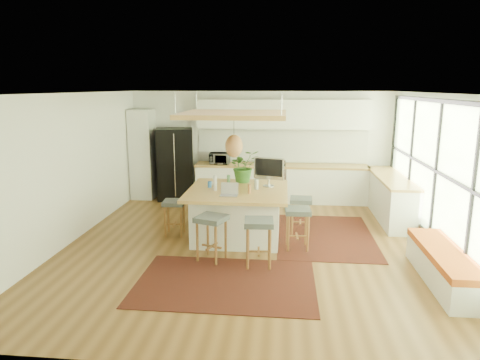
# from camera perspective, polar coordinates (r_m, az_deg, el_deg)

# --- Properties ---
(floor) EXTENTS (7.00, 7.00, 0.00)m
(floor) POSITION_cam_1_polar(r_m,az_deg,el_deg) (7.88, 1.09, -8.65)
(floor) COLOR brown
(floor) RESTS_ON ground
(ceiling) EXTENTS (7.00, 7.00, 0.00)m
(ceiling) POSITION_cam_1_polar(r_m,az_deg,el_deg) (7.36, 1.17, 11.39)
(ceiling) COLOR white
(ceiling) RESTS_ON ground
(wall_back) EXTENTS (6.50, 0.00, 6.50)m
(wall_back) POSITION_cam_1_polar(r_m,az_deg,el_deg) (10.95, 2.65, 4.57)
(wall_back) COLOR white
(wall_back) RESTS_ON ground
(wall_front) EXTENTS (6.50, 0.00, 6.50)m
(wall_front) POSITION_cam_1_polar(r_m,az_deg,el_deg) (4.15, -2.93, -8.35)
(wall_front) COLOR white
(wall_front) RESTS_ON ground
(wall_left) EXTENTS (0.00, 7.00, 7.00)m
(wall_left) POSITION_cam_1_polar(r_m,az_deg,el_deg) (8.42, -21.51, 1.40)
(wall_left) COLOR white
(wall_left) RESTS_ON ground
(wall_right) EXTENTS (0.00, 7.00, 7.00)m
(wall_right) POSITION_cam_1_polar(r_m,az_deg,el_deg) (7.93, 25.22, 0.46)
(wall_right) COLOR white
(wall_right) RESTS_ON ground
(window_wall) EXTENTS (0.10, 6.20, 2.60)m
(window_wall) POSITION_cam_1_polar(r_m,az_deg,el_deg) (7.92, 25.05, 0.82)
(window_wall) COLOR black
(window_wall) RESTS_ON wall_right
(pantry) EXTENTS (0.55, 0.60, 2.25)m
(pantry) POSITION_cam_1_polar(r_m,az_deg,el_deg) (11.23, -12.69, 3.31)
(pantry) COLOR white
(pantry) RESTS_ON floor
(back_counter_base) EXTENTS (4.20, 0.60, 0.88)m
(back_counter_base) POSITION_cam_1_polar(r_m,az_deg,el_deg) (10.78, 5.43, -0.51)
(back_counter_base) COLOR white
(back_counter_base) RESTS_ON floor
(back_counter_top) EXTENTS (4.24, 0.64, 0.05)m
(back_counter_top) POSITION_cam_1_polar(r_m,az_deg,el_deg) (10.69, 5.48, 1.89)
(back_counter_top) COLOR #B0843E
(back_counter_top) RESTS_ON back_counter_base
(backsplash) EXTENTS (4.20, 0.02, 0.80)m
(backsplash) POSITION_cam_1_polar(r_m,az_deg,el_deg) (10.92, 5.54, 4.50)
(backsplash) COLOR white
(backsplash) RESTS_ON wall_back
(upper_cabinets) EXTENTS (4.20, 0.34, 0.70)m
(upper_cabinets) POSITION_cam_1_polar(r_m,az_deg,el_deg) (10.68, 5.62, 8.64)
(upper_cabinets) COLOR white
(upper_cabinets) RESTS_ON wall_back
(range) EXTENTS (0.76, 0.62, 1.00)m
(range) POSITION_cam_1_polar(r_m,az_deg,el_deg) (10.77, 4.10, -0.17)
(range) COLOR #A5A5AA
(range) RESTS_ON floor
(right_counter_base) EXTENTS (0.60, 2.50, 0.88)m
(right_counter_base) POSITION_cam_1_polar(r_m,az_deg,el_deg) (9.91, 19.26, -2.29)
(right_counter_base) COLOR white
(right_counter_base) RESTS_ON floor
(right_counter_top) EXTENTS (0.64, 2.54, 0.05)m
(right_counter_top) POSITION_cam_1_polar(r_m,az_deg,el_deg) (9.81, 19.45, 0.31)
(right_counter_top) COLOR #B0843E
(right_counter_top) RESTS_ON right_counter_base
(window_bench) EXTENTS (0.52, 2.00, 0.50)m
(window_bench) POSITION_cam_1_polar(r_m,az_deg,el_deg) (7.05, 25.26, -10.27)
(window_bench) COLOR white
(window_bench) RESTS_ON floor
(ceiling_panel) EXTENTS (1.86, 1.86, 0.80)m
(ceiling_panel) POSITION_cam_1_polar(r_m,az_deg,el_deg) (7.83, -0.81, 6.67)
(ceiling_panel) COLOR #B0843E
(ceiling_panel) RESTS_ON ceiling
(rug_near) EXTENTS (2.60, 1.80, 0.01)m
(rug_near) POSITION_cam_1_polar(r_m,az_deg,el_deg) (6.48, -1.91, -13.39)
(rug_near) COLOR black
(rug_near) RESTS_ON floor
(rug_right) EXTENTS (1.80, 2.60, 0.01)m
(rug_right) POSITION_cam_1_polar(r_m,az_deg,el_deg) (8.52, 11.15, -7.22)
(rug_right) COLOR black
(rug_right) RESTS_ON floor
(fridge) EXTENTS (1.03, 0.88, 1.80)m
(fridge) POSITION_cam_1_polar(r_m,az_deg,el_deg) (11.02, -8.59, 2.26)
(fridge) COLOR black
(fridge) RESTS_ON floor
(island) EXTENTS (1.85, 1.85, 0.93)m
(island) POSITION_cam_1_polar(r_m,az_deg,el_deg) (8.18, -0.29, -4.41)
(island) COLOR #B0843E
(island) RESTS_ON floor
(stool_near_left) EXTENTS (0.57, 0.57, 0.76)m
(stool_near_left) POSITION_cam_1_polar(r_m,az_deg,el_deg) (7.16, -3.76, -7.83)
(stool_near_left) COLOR #414848
(stool_near_left) RESTS_ON floor
(stool_near_right) EXTENTS (0.48, 0.48, 0.77)m
(stool_near_right) POSITION_cam_1_polar(r_m,az_deg,el_deg) (6.93, 2.48, -8.50)
(stool_near_right) COLOR #414848
(stool_near_right) RESTS_ON floor
(stool_right_front) EXTENTS (0.46, 0.46, 0.74)m
(stool_right_front) POSITION_cam_1_polar(r_m,az_deg,el_deg) (7.69, 7.57, -6.47)
(stool_right_front) COLOR #414848
(stool_right_front) RESTS_ON floor
(stool_right_back) EXTENTS (0.43, 0.43, 0.71)m
(stool_right_back) POSITION_cam_1_polar(r_m,az_deg,el_deg) (8.51, 7.99, -4.65)
(stool_right_back) COLOR #414848
(stool_right_back) RESTS_ON floor
(stool_left_side) EXTENTS (0.42, 0.42, 0.68)m
(stool_left_side) POSITION_cam_1_polar(r_m,az_deg,el_deg) (8.42, -8.63, -4.84)
(stool_left_side) COLOR #414848
(stool_left_side) RESTS_ON floor
(laptop) EXTENTS (0.32, 0.34, 0.23)m
(laptop) POSITION_cam_1_polar(r_m,az_deg,el_deg) (7.56, -1.49, -1.23)
(laptop) COLOR #A5A5AA
(laptop) RESTS_ON island
(monitor) EXTENTS (0.65, 0.41, 0.57)m
(monitor) POSITION_cam_1_polar(r_m,az_deg,el_deg) (8.26, 3.81, 0.91)
(monitor) COLOR #A5A5AA
(monitor) RESTS_ON island
(microwave) EXTENTS (0.49, 0.28, 0.33)m
(microwave) POSITION_cam_1_polar(r_m,az_deg,el_deg) (10.75, -2.70, 3.02)
(microwave) COLOR #A5A5AA
(microwave) RESTS_ON back_counter_top
(island_plant) EXTENTS (0.83, 0.85, 0.50)m
(island_plant) POSITION_cam_1_polar(r_m,az_deg,el_deg) (8.64, 0.47, 1.38)
(island_plant) COLOR #1E4C19
(island_plant) RESTS_ON island
(island_bowl) EXTENTS (0.23, 0.23, 0.05)m
(island_bowl) POSITION_cam_1_polar(r_m,az_deg,el_deg) (8.44, -3.64, -0.48)
(island_bowl) COLOR beige
(island_bowl) RESTS_ON island
(island_bottle_0) EXTENTS (0.07, 0.07, 0.19)m
(island_bottle_0) POSITION_cam_1_polar(r_m,az_deg,el_deg) (8.21, -4.04, -0.34)
(island_bottle_0) COLOR blue
(island_bottle_0) RESTS_ON island
(island_bottle_1) EXTENTS (0.07, 0.07, 0.19)m
(island_bottle_1) POSITION_cam_1_polar(r_m,az_deg,el_deg) (7.95, -3.28, -0.75)
(island_bottle_1) COLOR silver
(island_bottle_1) RESTS_ON island
(island_bottle_2) EXTENTS (0.07, 0.07, 0.19)m
(island_bottle_2) POSITION_cam_1_polar(r_m,az_deg,el_deg) (7.73, 1.31, -1.11)
(island_bottle_2) COLOR #9A5F33
(island_bottle_2) RESTS_ON island
(island_bottle_3) EXTENTS (0.07, 0.07, 0.19)m
(island_bottle_3) POSITION_cam_1_polar(r_m,az_deg,el_deg) (8.06, 2.21, -0.56)
(island_bottle_3) COLOR beige
(island_bottle_3) RESTS_ON island
(island_bottle_4) EXTENTS (0.07, 0.07, 0.19)m
(island_bottle_4) POSITION_cam_1_polar(r_m,az_deg,el_deg) (8.30, -1.49, -0.17)
(island_bottle_4) COLOR #4C7F52
(island_bottle_4) RESTS_ON island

